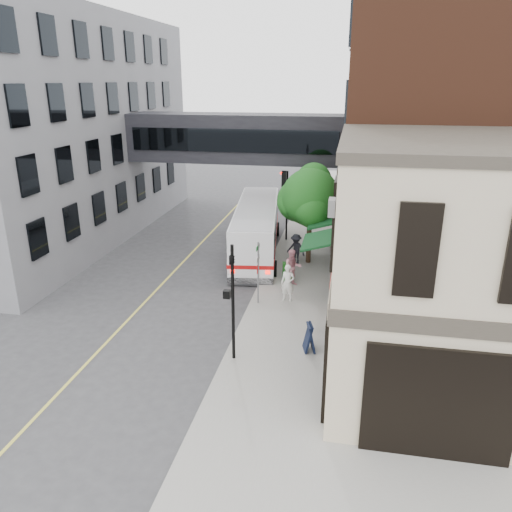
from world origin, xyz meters
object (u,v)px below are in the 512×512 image
at_px(pedestrian_b, 293,268).
at_px(newspaper_box, 287,271).
at_px(pedestrian_c, 296,249).
at_px(pedestrian_a, 288,283).
at_px(bus, 257,227).
at_px(sandwich_board, 309,337).

xyz_separation_m(pedestrian_b, newspaper_box, (-0.35, 0.65, -0.48)).
xyz_separation_m(pedestrian_c, newspaper_box, (-0.17, -2.53, -0.40)).
distance_m(pedestrian_a, newspaper_box, 2.63).
bearing_deg(bus, sandwich_board, -69.58).
height_order(bus, sandwich_board, bus).
height_order(bus, pedestrian_a, bus).
relative_size(pedestrian_a, newspaper_box, 1.90).
height_order(pedestrian_a, newspaper_box, pedestrian_a).
distance_m(bus, pedestrian_c, 3.26).
bearing_deg(pedestrian_c, sandwich_board, -57.55).
bearing_deg(pedestrian_b, bus, 98.28).
xyz_separation_m(pedestrian_b, pedestrian_c, (-0.19, 3.18, -0.07)).
xyz_separation_m(pedestrian_a, newspaper_box, (-0.36, 2.57, -0.42)).
relative_size(bus, newspaper_box, 11.75).
height_order(newspaper_box, sandwich_board, sandwich_board).
height_order(pedestrian_c, newspaper_box, pedestrian_c).
height_order(pedestrian_b, newspaper_box, pedestrian_b).
bearing_deg(pedestrian_c, bus, 167.71).
xyz_separation_m(pedestrian_a, sandwich_board, (1.42, -4.43, -0.33)).
bearing_deg(pedestrian_b, pedestrian_c, 72.47).
distance_m(bus, pedestrian_b, 5.78).
bearing_deg(pedestrian_c, newspaper_box, -70.89).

